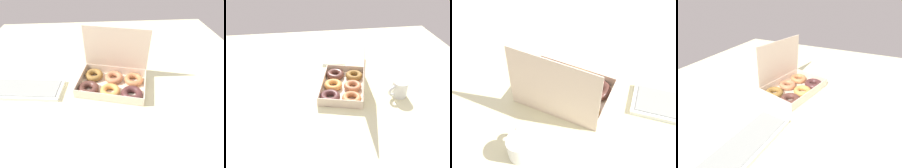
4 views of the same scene
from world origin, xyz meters
The scene contains 4 objects.
ground_plane centered at (0.00, 0.00, -1.00)cm, with size 180.00×180.00×2.00cm, color beige.
donut_box centered at (0.83, -0.12, 3.47)cm, with size 38.82×31.16×28.13cm.
coffee_mug centered at (11.35, 27.52, 4.54)cm, with size 8.15×11.42×8.85cm.
paper_napkin centered at (-18.55, -25.00, 0.07)cm, with size 13.41×11.40×0.15cm, color white.
Camera 3 is at (-12.41, 76.63, 95.27)cm, focal length 50.00 mm.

